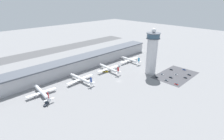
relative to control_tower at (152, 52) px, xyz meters
name	(u,v)px	position (x,y,z in m)	size (l,w,h in m)	color
ground_plane	(119,81)	(-50.66, 12.64, -30.27)	(1000.00, 1000.00, 0.00)	gray
terminal_building	(85,61)	(-50.66, 82.64, -21.25)	(257.56, 25.00, 17.85)	#B2B2B7
runway_strip	(49,51)	(-50.66, 202.47, -30.27)	(386.33, 44.00, 0.01)	#515154
control_tower	(152,52)	(0.00, 0.00, 0.00)	(18.26, 18.26, 62.25)	silver
parking_lot_surface	(176,75)	(18.75, -28.95, -30.27)	(64.00, 40.00, 0.01)	#424247
airplane_gate_alpha	(42,92)	(-135.20, 47.06, -26.41)	(32.34, 41.18, 11.99)	silver
airplane_gate_bravo	(81,79)	(-85.73, 45.02, -26.21)	(38.63, 40.96, 11.72)	white
airplane_gate_charlie	(109,68)	(-37.37, 44.97, -25.81)	(36.53, 41.43, 12.35)	white
airplane_gate_delta	(130,60)	(13.61, 48.32, -26.00)	(40.53, 38.06, 11.99)	white
service_truck_catering	(46,104)	(-140.16, 26.87, -29.25)	(7.46, 6.32, 2.96)	black
service_truck_fuel	(119,67)	(-15.48, 45.66, -29.26)	(8.26, 5.06, 2.91)	black
service_truck_baggage	(105,71)	(-42.87, 46.79, -29.29)	(6.24, 7.69, 2.83)	black
car_maroon_suv	(171,77)	(5.47, -28.68, -29.65)	(1.96, 4.46, 1.59)	black
car_green_van	(184,70)	(44.48, -29.07, -29.73)	(1.85, 4.53, 1.42)	black
car_grey_coupe	(176,75)	(19.34, -29.07, -29.75)	(1.88, 4.12, 1.36)	black
car_blue_compact	(176,84)	(-7.44, -42.90, -29.71)	(1.87, 4.38, 1.45)	black
car_silver_sedan	(185,78)	(18.51, -42.52, -29.69)	(1.71, 4.29, 1.51)	black
car_navy_sedan	(157,77)	(-7.41, -15.47, -29.67)	(1.98, 4.15, 1.56)	black
car_red_hatchback	(162,74)	(5.85, -15.41, -29.69)	(1.95, 4.44, 1.50)	black
car_yellow_taxi	(171,70)	(31.47, -15.63, -29.66)	(1.90, 4.41, 1.57)	black
car_black_suv	(166,80)	(-6.82, -29.03, -29.74)	(2.04, 4.63, 1.39)	black
car_white_wagon	(189,75)	(31.39, -42.08, -29.73)	(1.90, 4.46, 1.40)	black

